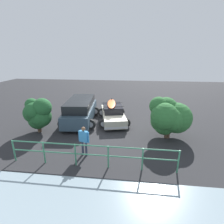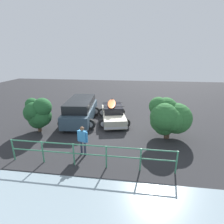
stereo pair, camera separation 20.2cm
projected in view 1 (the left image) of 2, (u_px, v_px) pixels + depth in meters
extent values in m
cube|color=#28282B|center=(106.00, 124.00, 13.00)|extent=(44.00, 44.00, 0.02)
cube|color=#B7B29E|center=(113.00, 115.00, 13.39)|extent=(2.38, 4.26, 0.58)
cube|color=black|center=(113.00, 108.00, 13.37)|extent=(1.75, 2.18, 0.49)
cube|color=silver|center=(116.00, 128.00, 11.58)|extent=(1.57, 0.44, 0.14)
cube|color=silver|center=(110.00, 110.00, 15.30)|extent=(1.57, 0.44, 0.14)
cylinder|color=black|center=(126.00, 123.00, 12.33)|extent=(0.66, 0.18, 0.66)
cylinder|color=#B7B7BC|center=(126.00, 123.00, 12.33)|extent=(0.36, 0.19, 0.36)
cylinder|color=black|center=(104.00, 124.00, 12.18)|extent=(0.66, 0.18, 0.66)
cylinder|color=#B7B7BC|center=(104.00, 124.00, 12.18)|extent=(0.36, 0.19, 0.36)
cylinder|color=black|center=(121.00, 112.00, 14.68)|extent=(0.66, 0.18, 0.66)
cylinder|color=#B7B7BC|center=(121.00, 112.00, 14.68)|extent=(0.36, 0.19, 0.36)
cylinder|color=black|center=(102.00, 112.00, 14.53)|extent=(0.66, 0.18, 0.66)
cylinder|color=#B7B7BC|center=(102.00, 112.00, 14.53)|extent=(0.36, 0.19, 0.36)
cylinder|color=black|center=(113.00, 107.00, 12.78)|extent=(1.60, 0.38, 0.03)
cylinder|color=black|center=(112.00, 103.00, 13.78)|extent=(1.60, 0.38, 0.03)
ellipsoid|color=orange|center=(112.00, 103.00, 13.39)|extent=(0.87, 2.61, 0.09)
cone|color=black|center=(112.00, 99.00, 14.32)|extent=(0.10, 0.10, 0.14)
cube|color=#334756|center=(81.00, 113.00, 13.29)|extent=(2.27, 4.91, 0.88)
cube|color=black|center=(80.00, 104.00, 13.04)|extent=(2.03, 3.85, 0.63)
cylinder|color=black|center=(86.00, 103.00, 15.60)|extent=(0.67, 0.24, 0.66)
cylinder|color=black|center=(91.00, 124.00, 12.01)|extent=(0.73, 0.22, 0.73)
cylinder|color=#B7B7BC|center=(91.00, 124.00, 12.01)|extent=(0.40, 0.23, 0.40)
cylinder|color=black|center=(63.00, 124.00, 12.06)|extent=(0.73, 0.22, 0.73)
cylinder|color=#B7B7BC|center=(63.00, 124.00, 12.06)|extent=(0.40, 0.23, 0.40)
cylinder|color=black|center=(95.00, 111.00, 14.71)|extent=(0.73, 0.22, 0.73)
cylinder|color=#B7B7BC|center=(95.00, 111.00, 14.71)|extent=(0.40, 0.23, 0.40)
cylinder|color=black|center=(73.00, 111.00, 14.76)|extent=(0.73, 0.22, 0.73)
cylinder|color=#B7B7BC|center=(73.00, 111.00, 14.76)|extent=(0.40, 0.23, 0.40)
cylinder|color=#33384C|center=(86.00, 149.00, 8.89)|extent=(0.11, 0.11, 0.77)
cylinder|color=#33384C|center=(83.00, 148.00, 8.97)|extent=(0.11, 0.11, 0.77)
cube|color=#3D8ED1|center=(84.00, 136.00, 8.72)|extent=(0.48, 0.30, 0.58)
sphere|color=brown|center=(83.00, 129.00, 8.59)|extent=(0.21, 0.21, 0.21)
cylinder|color=#3D8ED1|center=(88.00, 138.00, 8.63)|extent=(0.08, 0.08, 0.55)
cylinder|color=#3D8ED1|center=(79.00, 136.00, 8.82)|extent=(0.08, 0.08, 0.55)
cylinder|color=#387F5B|center=(178.00, 162.00, 7.54)|extent=(0.07, 0.07, 1.11)
cylinder|color=#387F5B|center=(142.00, 159.00, 7.71)|extent=(0.07, 0.07, 1.11)
cylinder|color=#387F5B|center=(108.00, 157.00, 7.88)|extent=(0.07, 0.07, 1.11)
cylinder|color=#387F5B|center=(75.00, 155.00, 8.06)|extent=(0.07, 0.07, 1.11)
cylinder|color=#387F5B|center=(44.00, 153.00, 8.23)|extent=(0.07, 0.07, 1.11)
cylinder|color=#387F5B|center=(14.00, 151.00, 8.40)|extent=(0.07, 0.07, 1.11)
cylinder|color=#387F5B|center=(91.00, 146.00, 7.80)|extent=(7.65, 0.11, 0.06)
cylinder|color=#387F5B|center=(92.00, 155.00, 7.95)|extent=(7.65, 0.11, 0.06)
cylinder|color=#4C3828|center=(167.00, 133.00, 10.84)|extent=(0.33, 0.33, 0.57)
sphere|color=#2D6B33|center=(176.00, 118.00, 10.57)|extent=(1.86, 1.86, 1.86)
sphere|color=#2D6B33|center=(164.00, 124.00, 10.66)|extent=(1.31, 1.31, 1.31)
sphere|color=#2D6B33|center=(172.00, 120.00, 10.14)|extent=(1.36, 1.36, 1.36)
sphere|color=#2D6B33|center=(166.00, 109.00, 10.66)|extent=(1.42, 1.42, 1.42)
sphere|color=#2D6B33|center=(164.00, 116.00, 10.09)|extent=(1.60, 1.60, 1.60)
sphere|color=#2D6B33|center=(159.00, 106.00, 10.51)|extent=(1.13, 1.13, 1.13)
sphere|color=#2D6B33|center=(162.00, 121.00, 10.77)|extent=(1.37, 1.37, 1.37)
cylinder|color=#4C3828|center=(39.00, 128.00, 11.61)|extent=(0.24, 0.24, 0.60)
sphere|color=#235B2D|center=(41.00, 117.00, 11.32)|extent=(1.36, 1.36, 1.36)
sphere|color=#235B2D|center=(32.00, 105.00, 11.19)|extent=(0.83, 0.83, 0.83)
sphere|color=#235B2D|center=(34.00, 111.00, 11.00)|extent=(1.10, 1.10, 1.10)
sphere|color=#235B2D|center=(38.00, 120.00, 11.53)|extent=(1.26, 1.26, 1.26)
sphere|color=#235B2D|center=(42.00, 107.00, 11.04)|extent=(1.18, 1.18, 1.18)
sphere|color=#235B2D|center=(34.00, 113.00, 11.41)|extent=(1.34, 1.34, 1.34)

